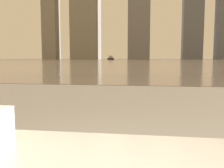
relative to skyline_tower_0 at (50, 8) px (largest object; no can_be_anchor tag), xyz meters
The scene contains 3 objects.
harbor_water 76.68m from the skyline_tower_0, 50.47° to the right, with size 180.00×110.00×0.01m.
harbor_boat_1 54.24m from the skyline_tower_0, 44.97° to the right, with size 2.66×3.90×1.39m.
skyline_tower_0 is the anchor object (origin of this frame).
Camera 1 is at (0.43, 0.17, 0.78)m, focal length 40.00 mm.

